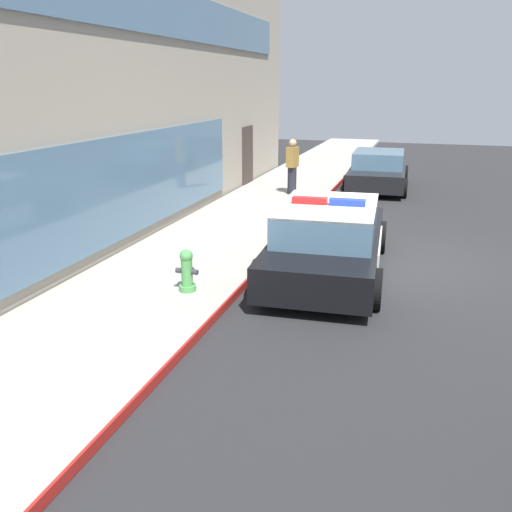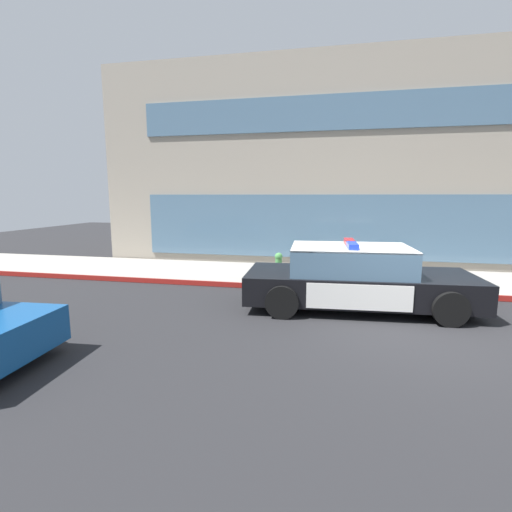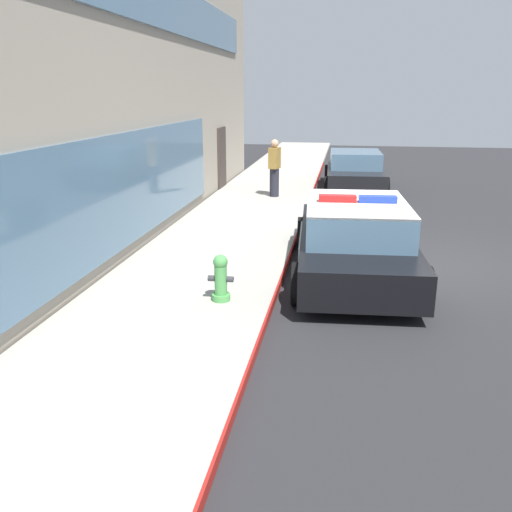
{
  "view_description": "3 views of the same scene",
  "coord_description": "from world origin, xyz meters",
  "views": [
    {
      "loc": [
        -10.97,
        -0.42,
        3.5
      ],
      "look_at": [
        -2.88,
        2.11,
        0.79
      ],
      "focal_mm": 38.03,
      "sensor_mm": 36.0,
      "label": 1
    },
    {
      "loc": [
        -1.62,
        -7.14,
        2.47
      ],
      "look_at": [
        -3.49,
        1.73,
        1.01
      ],
      "focal_mm": 26.43,
      "sensor_mm": 36.0,
      "label": 2
    },
    {
      "loc": [
        -10.8,
        1.44,
        3.22
      ],
      "look_at": [
        -2.34,
        2.83,
        0.64
      ],
      "focal_mm": 38.38,
      "sensor_mm": 36.0,
      "label": 3
    }
  ],
  "objects": [
    {
      "name": "police_cruiser",
      "position": [
        -1.14,
        1.22,
        0.68
      ],
      "size": [
        4.96,
        2.36,
        1.49
      ],
      "rotation": [
        0.0,
        0.0,
        0.06
      ],
      "color": "black",
      "rests_on": "ground"
    },
    {
      "name": "curb_red_paint",
      "position": [
        0.0,
        2.46,
        0.08
      ],
      "size": [
        28.8,
        0.04,
        0.14
      ],
      "primitive_type": "cube",
      "color": "maroon",
      "rests_on": "ground"
    },
    {
      "name": "sidewalk",
      "position": [
        0.0,
        3.98,
        0.07
      ],
      "size": [
        48.0,
        3.02,
        0.15
      ],
      "primitive_type": "cube",
      "color": "#A39E93",
      "rests_on": "ground"
    },
    {
      "name": "car_down_street",
      "position": [
        8.12,
        1.14,
        0.63
      ],
      "size": [
        4.36,
        2.16,
        1.29
      ],
      "rotation": [
        0.0,
        0.0,
        0.04
      ],
      "color": "black",
      "rests_on": "ground"
    },
    {
      "name": "ground",
      "position": [
        0.0,
        0.0,
        0.0
      ],
      "size": [
        48.0,
        48.0,
        0.0
      ],
      "primitive_type": "plane",
      "color": "#262628"
    },
    {
      "name": "fire_hydrant",
      "position": [
        -3.15,
        3.24,
        0.5
      ],
      "size": [
        0.34,
        0.39,
        0.73
      ],
      "color": "#4C994C",
      "rests_on": "sidewalk"
    },
    {
      "name": "pedestrian_on_sidewalk",
      "position": [
        5.57,
        3.56,
        1.01
      ],
      "size": [
        0.45,
        0.35,
        1.71
      ],
      "rotation": [
        0.0,
        0.0,
        4.48
      ],
      "color": "#23232D",
      "rests_on": "sidewalk"
    }
  ]
}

